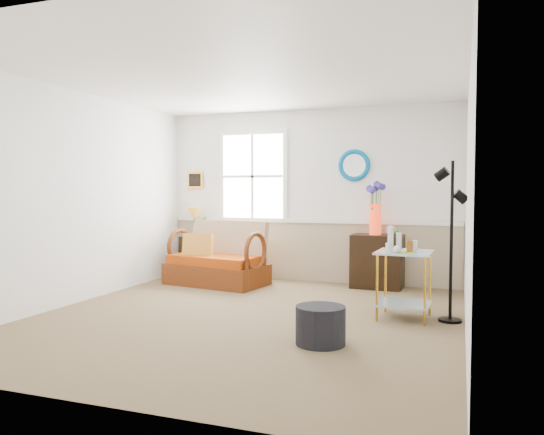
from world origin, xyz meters
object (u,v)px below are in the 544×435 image
(lamp_stand, at_px, (195,256))
(side_table, at_px, (404,285))
(floor_lamp, at_px, (451,242))
(ottoman, at_px, (320,325))
(loveseat, at_px, (217,253))
(cabinet, at_px, (377,261))

(lamp_stand, xyz_separation_m, side_table, (3.47, -1.76, 0.04))
(floor_lamp, bearing_deg, side_table, -164.30)
(ottoman, bearing_deg, floor_lamp, 49.42)
(lamp_stand, distance_m, floor_lamp, 4.34)
(loveseat, distance_m, cabinet, 2.32)
(cabinet, distance_m, floor_lamp, 2.03)
(loveseat, xyz_separation_m, floor_lamp, (3.28, -1.16, 0.39))
(loveseat, distance_m, side_table, 3.05)
(side_table, bearing_deg, ottoman, -116.22)
(loveseat, relative_size, side_table, 1.93)
(loveseat, bearing_deg, lamp_stand, 149.18)
(floor_lamp, bearing_deg, cabinet, 133.15)
(loveseat, relative_size, cabinet, 1.87)
(loveseat, relative_size, ottoman, 3.13)
(lamp_stand, distance_m, side_table, 3.89)
(cabinet, xyz_separation_m, side_table, (0.54, -1.72, -0.01))
(side_table, bearing_deg, lamp_stand, 153.10)
(loveseat, height_order, lamp_stand, loveseat)
(lamp_stand, bearing_deg, loveseat, -40.48)
(lamp_stand, xyz_separation_m, floor_lamp, (3.94, -1.73, 0.53))
(loveseat, relative_size, lamp_stand, 2.20)
(cabinet, xyz_separation_m, ottoman, (-0.07, -2.95, -0.20))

